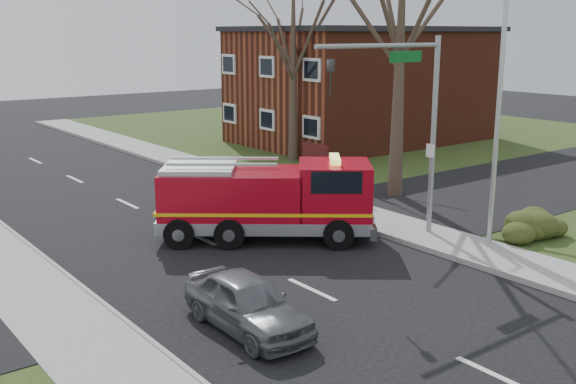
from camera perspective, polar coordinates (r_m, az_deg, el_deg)
ground at (r=18.69m, az=2.02°, el=-8.29°), size 120.00×120.00×0.00m
sidewalk_right at (r=22.89m, az=14.14°, el=-4.39°), size 2.40×80.00×0.15m
sidewalk_left at (r=15.80m, az=-16.10°, el=-12.78°), size 2.40×80.00×0.15m
brick_building at (r=43.59m, az=6.41°, el=9.02°), size 15.40×10.40×7.25m
health_center_sign at (r=34.23m, az=2.35°, el=3.23°), size 0.12×2.00×1.40m
hedge_corner at (r=24.41m, az=20.17°, el=-2.47°), size 2.80×2.00×0.90m
bare_tree_near at (r=28.27m, az=9.57°, el=14.24°), size 6.00×6.00×12.00m
bare_tree_far at (r=35.96m, az=0.45°, el=12.71°), size 5.25×5.25×10.50m
traffic_signal_mast at (r=22.17m, az=10.17°, el=7.50°), size 5.29×0.18×6.80m
streetlight_pole at (r=22.43m, az=17.31°, el=6.77°), size 1.48×0.16×8.40m
fire_engine at (r=22.84m, az=-1.66°, el=-0.84°), size 7.06×6.28×2.86m
parked_car_maroon at (r=16.14m, az=-3.47°, el=-9.34°), size 1.63×3.95×1.34m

